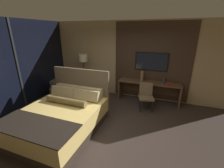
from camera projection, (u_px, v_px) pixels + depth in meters
name	position (u px, v px, depth m)	size (l,w,h in m)	color
ground_plane	(102.00, 134.00, 3.74)	(16.00, 16.00, 0.00)	#332823
wall_back_tv_panel	(133.00, 61.00, 5.52)	(7.20, 0.09, 2.80)	tan
wall_left_window	(18.00, 69.00, 4.63)	(0.06, 6.00, 2.80)	black
bed	(62.00, 116.00, 3.82)	(1.81, 2.23, 1.40)	#33281E
desk	(149.00, 88.00, 5.36)	(2.15, 0.49, 0.74)	brown
tv	(151.00, 62.00, 5.23)	(1.13, 0.04, 0.63)	black
desk_chair	(146.00, 94.00, 4.82)	(0.55, 0.55, 0.87)	brown
armchair_by_window	(64.00, 92.00, 5.63)	(0.88, 0.90, 0.78)	#47423D
floor_lamp	(83.00, 61.00, 5.75)	(0.34, 0.34, 1.60)	#282623
vase_tall	(142.00, 76.00, 5.29)	(0.11, 0.11, 0.37)	#846647
vase_short	(164.00, 79.00, 5.14)	(0.13, 0.13, 0.29)	#333338
book	(169.00, 84.00, 5.03)	(0.26, 0.21, 0.03)	maroon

